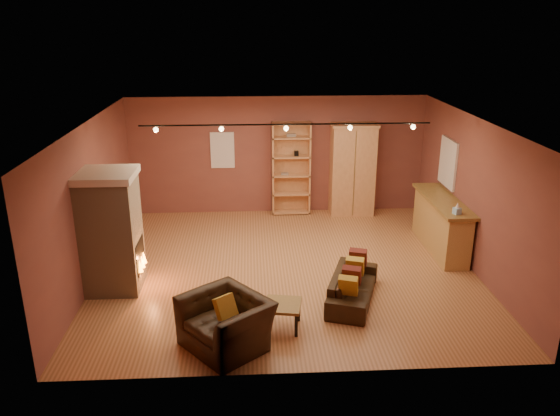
{
  "coord_description": "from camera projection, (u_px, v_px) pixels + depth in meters",
  "views": [
    {
      "loc": [
        -0.65,
        -9.41,
        4.53
      ],
      "look_at": [
        -0.11,
        0.2,
        1.14
      ],
      "focal_mm": 35.0,
      "sensor_mm": 36.0,
      "label": 1
    }
  ],
  "objects": [
    {
      "name": "floor",
      "position": [
        286.0,
        268.0,
        10.4
      ],
      "size": [
        7.0,
        7.0,
        0.0
      ],
      "primitive_type": "plane",
      "color": "#9D6137",
      "rests_on": "ground"
    },
    {
      "name": "ceiling",
      "position": [
        287.0,
        122.0,
        9.47
      ],
      "size": [
        7.0,
        7.0,
        0.0
      ],
      "primitive_type": "plane",
      "rotation": [
        3.14,
        0.0,
        0.0
      ],
      "color": "#56331B",
      "rests_on": "back_wall"
    },
    {
      "name": "armoire",
      "position": [
        352.0,
        169.0,
        12.93
      ],
      "size": [
        1.08,
        0.62,
        2.2
      ],
      "color": "tan",
      "rests_on": "floor"
    },
    {
      "name": "back_window",
      "position": [
        222.0,
        150.0,
        12.86
      ],
      "size": [
        0.56,
        0.04,
        0.86
      ],
      "primitive_type": "cube",
      "color": "white",
      "rests_on": "back_wall"
    },
    {
      "name": "right_wall",
      "position": [
        474.0,
        195.0,
        10.12
      ],
      "size": [
        0.02,
        6.5,
        2.8
      ],
      "primitive_type": "cube",
      "color": "brown",
      "rests_on": "floor"
    },
    {
      "name": "track_rail",
      "position": [
        286.0,
        126.0,
        9.7
      ],
      "size": [
        5.2,
        0.09,
        0.13
      ],
      "color": "black",
      "rests_on": "ceiling"
    },
    {
      "name": "left_wall",
      "position": [
        92.0,
        202.0,
        9.75
      ],
      "size": [
        0.02,
        6.5,
        2.8
      ],
      "primitive_type": "cube",
      "color": "brown",
      "rests_on": "floor"
    },
    {
      "name": "back_wall",
      "position": [
        277.0,
        155.0,
        13.0
      ],
      "size": [
        7.0,
        0.02,
        2.8
      ],
      "primitive_type": "cube",
      "color": "brown",
      "rests_on": "floor"
    },
    {
      "name": "right_window",
      "position": [
        448.0,
        163.0,
        11.36
      ],
      "size": [
        0.05,
        0.9,
        1.0
      ],
      "primitive_type": "cube",
      "color": "white",
      "rests_on": "right_wall"
    },
    {
      "name": "armchair",
      "position": [
        226.0,
        315.0,
        7.78
      ],
      "size": [
        1.33,
        1.38,
        1.02
      ],
      "rotation": [
        0.0,
        0.0,
        -0.88
      ],
      "color": "black",
      "rests_on": "floor"
    },
    {
      "name": "fireplace",
      "position": [
        112.0,
        231.0,
        9.32
      ],
      "size": [
        1.01,
        0.98,
        2.12
      ],
      "color": "tan",
      "rests_on": "floor"
    },
    {
      "name": "bar_counter",
      "position": [
        441.0,
        224.0,
        11.08
      ],
      "size": [
        0.61,
        2.26,
        1.08
      ],
      "color": "tan",
      "rests_on": "floor"
    },
    {
      "name": "loveseat",
      "position": [
        353.0,
        281.0,
        9.13
      ],
      "size": [
        1.0,
        1.74,
        0.72
      ],
      "rotation": [
        0.0,
        0.0,
        1.24
      ],
      "color": "black",
      "rests_on": "floor"
    },
    {
      "name": "coffee_table",
      "position": [
        283.0,
        307.0,
        8.3
      ],
      "size": [
        0.63,
        0.63,
        0.41
      ],
      "rotation": [
        0.0,
        0.0,
        -0.17
      ],
      "color": "olive",
      "rests_on": "floor"
    },
    {
      "name": "tissue_box",
      "position": [
        457.0,
        209.0,
        10.06
      ],
      "size": [
        0.16,
        0.16,
        0.22
      ],
      "rotation": [
        0.0,
        0.0,
        0.33
      ],
      "color": "#96CAF1",
      "rests_on": "bar_counter"
    },
    {
      "name": "bookcase",
      "position": [
        291.0,
        167.0,
        12.99
      ],
      "size": [
        0.91,
        0.35,
        2.22
      ],
      "color": "tan",
      "rests_on": "floor"
    }
  ]
}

